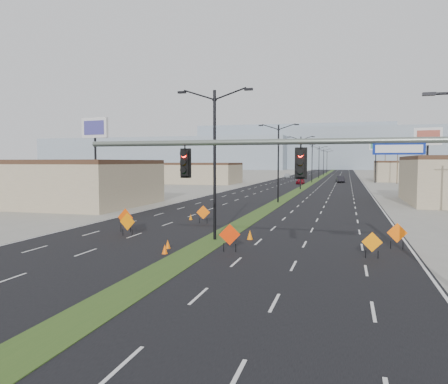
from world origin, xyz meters
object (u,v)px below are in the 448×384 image
(streetlight_2, at_px, (301,161))
(construction_sign_3, at_px, (230,236))
(signal_mast, at_px, (348,174))
(streetlight_4, at_px, (319,161))
(streetlight_3, at_px, (312,161))
(cone_3, at_px, (191,217))
(streetlight_6, at_px, (327,161))
(cone_2, at_px, (250,235))
(construction_sign_0, at_px, (127,222))
(streetlight_0, at_px, (215,160))
(construction_sign_2, at_px, (203,213))
(car_mid, at_px, (340,179))
(construction_sign_4, at_px, (372,243))
(construction_sign_1, at_px, (125,218))
(cone_1, at_px, (165,249))
(construction_sign_5, at_px, (397,234))
(pole_sign_east_near, at_px, (428,143))
(car_left, at_px, (300,181))
(streetlight_1, at_px, (278,161))
(pole_sign_west, at_px, (95,134))
(cone_0, at_px, (168,244))
(streetlight_5, at_px, (324,161))
(pole_sign_east_far, at_px, (376,148))

(streetlight_2, bearing_deg, construction_sign_3, -88.08)
(signal_mast, relative_size, streetlight_4, 1.63)
(streetlight_3, xyz_separation_m, cone_3, (-5.04, -74.94, -5.15))
(signal_mast, height_order, streetlight_6, streetlight_6)
(cone_2, bearing_deg, construction_sign_0, -173.69)
(streetlight_0, xyz_separation_m, construction_sign_2, (-3.23, 7.20, -4.51))
(car_mid, bearing_deg, construction_sign_4, -95.89)
(streetlight_4, height_order, construction_sign_1, streetlight_4)
(construction_sign_4, distance_m, cone_1, 11.54)
(signal_mast, bearing_deg, construction_sign_5, 73.62)
(construction_sign_3, relative_size, pole_sign_east_near, 0.18)
(car_left, bearing_deg, pole_sign_east_near, -64.89)
(signal_mast, distance_m, cone_1, 12.03)
(streetlight_1, bearing_deg, signal_mast, -77.31)
(streetlight_1, relative_size, construction_sign_5, 6.25)
(pole_sign_west, distance_m, pole_sign_east_near, 37.38)
(cone_2, bearing_deg, pole_sign_east_near, 59.53)
(cone_1, bearing_deg, cone_3, 104.28)
(construction_sign_5, distance_m, cone_0, 13.89)
(streetlight_3, bearing_deg, construction_sign_2, -92.40)
(car_left, xyz_separation_m, construction_sign_2, (-1.23, -68.29, 0.23))
(streetlight_2, height_order, streetlight_6, same)
(construction_sign_3, bearing_deg, streetlight_0, 98.21)
(streetlight_0, xyz_separation_m, construction_sign_4, (9.91, -3.09, -4.56))
(streetlight_6, height_order, construction_sign_5, streetlight_6)
(streetlight_2, distance_m, construction_sign_2, 49.12)
(streetlight_3, relative_size, car_mid, 2.02)
(car_left, bearing_deg, streetlight_6, 92.44)
(cone_3, bearing_deg, construction_sign_2, -45.63)
(car_left, relative_size, construction_sign_0, 2.40)
(construction_sign_3, relative_size, cone_0, 2.98)
(streetlight_4, bearing_deg, construction_sign_5, -84.14)
(signal_mast, distance_m, construction_sign_5, 11.13)
(car_left, bearing_deg, construction_sign_1, -90.44)
(signal_mast, height_order, streetlight_1, streetlight_1)
(streetlight_5, relative_size, car_left, 2.50)
(streetlight_6, bearing_deg, construction_sign_4, -86.69)
(streetlight_1, xyz_separation_m, construction_sign_1, (-7.35, -26.76, -4.35))
(streetlight_2, bearing_deg, streetlight_0, -90.00)
(construction_sign_0, xyz_separation_m, cone_2, (8.68, 0.96, -0.65))
(streetlight_1, distance_m, construction_sign_2, 21.53)
(car_left, distance_m, cone_0, 79.08)
(streetlight_3, height_order, construction_sign_4, streetlight_3)
(car_left, distance_m, pole_sign_east_near, 53.25)
(streetlight_2, bearing_deg, pole_sign_east_far, 63.26)
(car_mid, relative_size, construction_sign_2, 3.20)
(streetlight_2, bearing_deg, streetlight_4, 90.00)
(cone_3, height_order, pole_sign_west, pole_sign_west)
(streetlight_1, bearing_deg, cone_3, -104.91)
(streetlight_3, bearing_deg, construction_sign_1, -95.08)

